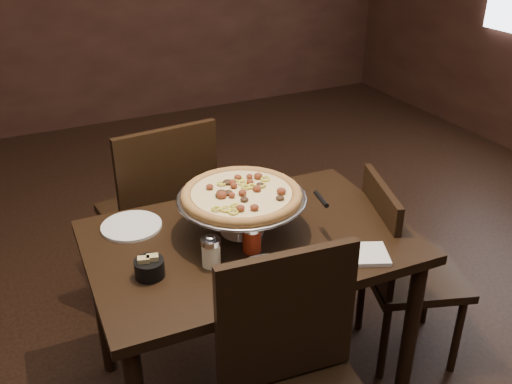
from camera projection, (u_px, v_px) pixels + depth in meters
name	position (u px, v px, depth m)	size (l,w,h in m)	color
room	(272.00, 55.00, 1.72)	(6.04, 7.04, 2.84)	black
dining_table	(250.00, 259.00, 2.12)	(1.19, 0.81, 0.72)	black
pizza_stand	(242.00, 195.00, 2.03)	(0.47, 0.47, 0.19)	silver
parmesan_shaker	(211.00, 251.00, 1.89)	(0.07, 0.07, 0.12)	#F9ECC1
pepper_flake_shaker	(252.00, 237.00, 1.97)	(0.07, 0.07, 0.12)	maroon
packet_caddy	(149.00, 268.00, 1.85)	(0.10, 0.10, 0.08)	black
napkin_stack	(368.00, 254.00, 1.96)	(0.14, 0.14, 0.01)	white
plate_left	(131.00, 226.00, 2.13)	(0.23, 0.23, 0.01)	white
plate_near	(269.00, 274.00, 1.86)	(0.22, 0.22, 0.01)	white
serving_spatula	(321.00, 200.00, 2.01)	(0.12, 0.12, 0.02)	silver
chair_far	(161.00, 210.00, 2.64)	(0.50, 0.50, 0.98)	black
chair_side	(399.00, 265.00, 2.38)	(0.50, 0.50, 0.84)	black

